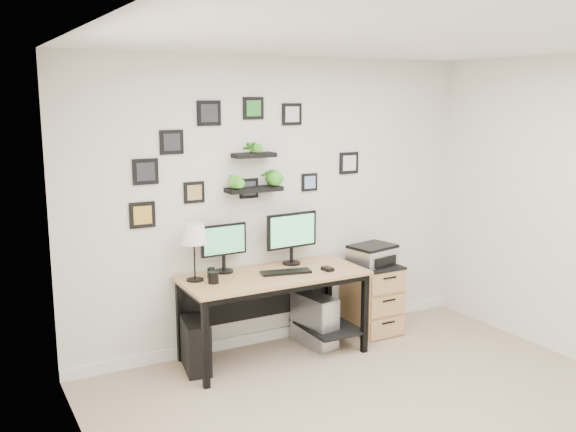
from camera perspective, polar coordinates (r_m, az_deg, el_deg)
room at (r=6.16m, az=-0.67°, el=-10.34°), size 4.00×4.00×4.00m
desk at (r=5.60m, az=-1.13°, el=-6.24°), size 1.60×0.70×0.75m
monitor_left at (r=5.53m, az=-5.73°, el=-2.53°), size 0.42×0.17×0.43m
monitor_right at (r=5.76m, az=0.34°, el=-1.60°), size 0.51×0.18×0.47m
keyboard at (r=5.54m, az=-0.19°, el=-5.00°), size 0.45×0.23×0.02m
mouse at (r=5.62m, az=3.53°, el=-4.72°), size 0.08×0.11×0.03m
table_lamp at (r=5.29m, az=-8.37°, el=-1.70°), size 0.23×0.23×0.48m
mug at (r=5.27m, az=-6.65°, el=-5.46°), size 0.09×0.09×0.10m
pen_cup at (r=5.44m, az=-6.85°, el=-5.04°), size 0.07×0.07×0.08m
pc_tower_black at (r=5.49m, az=-8.21°, el=-11.28°), size 0.26×0.46×0.43m
pc_tower_grey at (r=5.94m, az=2.40°, el=-9.23°), size 0.26×0.50×0.47m
file_cabinet at (r=6.29m, az=7.49°, el=-7.22°), size 0.43×0.53×0.67m
printer at (r=6.17m, az=7.53°, el=-3.42°), size 0.47×0.40×0.19m
wall_decor at (r=5.58m, az=-3.55°, el=4.55°), size 2.23×0.18×1.05m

